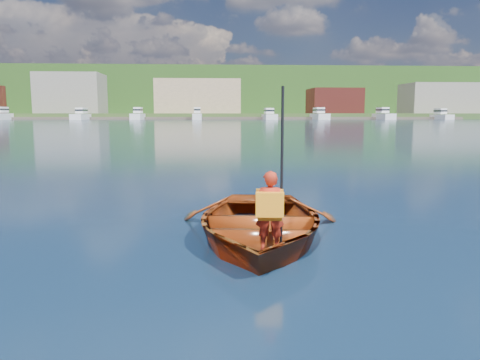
{
  "coord_description": "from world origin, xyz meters",
  "views": [
    {
      "loc": [
        -0.27,
        -7.31,
        1.79
      ],
      "look_at": [
        0.13,
        -0.76,
        0.86
      ],
      "focal_mm": 35.0,
      "sensor_mm": 36.0,
      "label": 1
    }
  ],
  "objects_px": {
    "rowboat": "(258,223)",
    "child_paddler": "(270,209)",
    "dock": "(222,118)",
    "marina_yachts": "(229,115)"
  },
  "relations": [
    {
      "from": "child_paddler",
      "to": "dock",
      "type": "bearing_deg",
      "value": 88.87
    },
    {
      "from": "dock",
      "to": "marina_yachts",
      "type": "bearing_deg",
      "value": -65.91
    },
    {
      "from": "child_paddler",
      "to": "marina_yachts",
      "type": "distance_m",
      "value": 145.09
    },
    {
      "from": "dock",
      "to": "child_paddler",
      "type": "bearing_deg",
      "value": -91.13
    },
    {
      "from": "rowboat",
      "to": "child_paddler",
      "type": "bearing_deg",
      "value": -86.81
    },
    {
      "from": "child_paddler",
      "to": "marina_yachts",
      "type": "relative_size",
      "value": 0.01
    },
    {
      "from": "rowboat",
      "to": "marina_yachts",
      "type": "bearing_deg",
      "value": 87.98
    },
    {
      "from": "child_paddler",
      "to": "dock",
      "type": "relative_size",
      "value": 0.01
    },
    {
      "from": "dock",
      "to": "marina_yachts",
      "type": "xyz_separation_m",
      "value": [
        2.09,
        -4.68,
        0.99
      ]
    },
    {
      "from": "rowboat",
      "to": "dock",
      "type": "bearing_deg",
      "value": 88.85
    }
  ]
}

